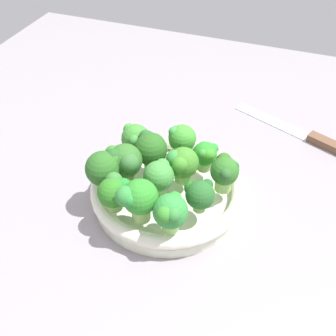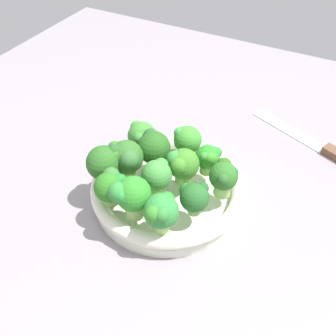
{
  "view_description": "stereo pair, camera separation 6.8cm",
  "coord_description": "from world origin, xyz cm",
  "px_view_note": "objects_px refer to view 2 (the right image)",
  "views": [
    {
      "loc": [
        45.98,
        15.57,
        51.78
      ],
      "look_at": [
        -1.63,
        -2.03,
        7.07
      ],
      "focal_mm": 45.96,
      "sensor_mm": 36.0,
      "label": 1
    },
    {
      "loc": [
        43.22,
        21.73,
        51.78
      ],
      "look_at": [
        -1.63,
        -2.03,
        7.07
      ],
      "focal_mm": 45.96,
      "sensor_mm": 36.0,
      "label": 2
    }
  ],
  "objects_px": {
    "broccoli_floret_7": "(128,156)",
    "broccoli_floret_8": "(208,158)",
    "broccoli_floret_10": "(105,162)",
    "broccoli_floret_1": "(131,195)",
    "bowl": "(168,191)",
    "broccoli_floret_4": "(157,175)",
    "broccoli_floret_11": "(154,147)",
    "broccoli_floret_9": "(186,139)",
    "broccoli_floret_3": "(161,212)",
    "broccoli_floret_6": "(194,197)",
    "broccoli_floret_5": "(141,136)",
    "broccoli_floret_12": "(111,186)",
    "knife": "(325,149)",
    "broccoli_floret_2": "(224,176)"
  },
  "relations": [
    {
      "from": "broccoli_floret_6",
      "to": "broccoli_floret_9",
      "type": "distance_m",
      "value": 0.13
    },
    {
      "from": "broccoli_floret_10",
      "to": "broccoli_floret_11",
      "type": "bearing_deg",
      "value": 144.67
    },
    {
      "from": "broccoli_floret_12",
      "to": "broccoli_floret_4",
      "type": "bearing_deg",
      "value": 136.09
    },
    {
      "from": "broccoli_floret_4",
      "to": "broccoli_floret_7",
      "type": "relative_size",
      "value": 0.89
    },
    {
      "from": "broccoli_floret_2",
      "to": "broccoli_floret_5",
      "type": "height_order",
      "value": "broccoli_floret_2"
    },
    {
      "from": "broccoli_floret_4",
      "to": "broccoli_floret_7",
      "type": "xyz_separation_m",
      "value": [
        -0.01,
        -0.06,
        0.0
      ]
    },
    {
      "from": "bowl",
      "to": "broccoli_floret_4",
      "type": "height_order",
      "value": "broccoli_floret_4"
    },
    {
      "from": "broccoli_floret_2",
      "to": "broccoli_floret_5",
      "type": "bearing_deg",
      "value": -101.2
    },
    {
      "from": "broccoli_floret_5",
      "to": "broccoli_floret_6",
      "type": "height_order",
      "value": "broccoli_floret_5"
    },
    {
      "from": "broccoli_floret_2",
      "to": "broccoli_floret_11",
      "type": "distance_m",
      "value": 0.13
    },
    {
      "from": "broccoli_floret_11",
      "to": "knife",
      "type": "distance_m",
      "value": 0.34
    },
    {
      "from": "broccoli_floret_12",
      "to": "broccoli_floret_8",
      "type": "bearing_deg",
      "value": 141.78
    },
    {
      "from": "broccoli_floret_4",
      "to": "broccoli_floret_2",
      "type": "bearing_deg",
      "value": 114.85
    },
    {
      "from": "broccoli_floret_8",
      "to": "broccoli_floret_4",
      "type": "bearing_deg",
      "value": -33.84
    },
    {
      "from": "broccoli_floret_10",
      "to": "broccoli_floret_11",
      "type": "relative_size",
      "value": 1.01
    },
    {
      "from": "broccoli_floret_5",
      "to": "broccoli_floret_11",
      "type": "bearing_deg",
      "value": 58.51
    },
    {
      "from": "broccoli_floret_4",
      "to": "broccoli_floret_8",
      "type": "distance_m",
      "value": 0.09
    },
    {
      "from": "broccoli_floret_9",
      "to": "broccoli_floret_12",
      "type": "distance_m",
      "value": 0.16
    },
    {
      "from": "broccoli_floret_1",
      "to": "broccoli_floret_4",
      "type": "xyz_separation_m",
      "value": [
        -0.06,
        0.01,
        -0.01
      ]
    },
    {
      "from": "broccoli_floret_2",
      "to": "broccoli_floret_5",
      "type": "relative_size",
      "value": 1.05
    },
    {
      "from": "broccoli_floret_8",
      "to": "broccoli_floret_6",
      "type": "bearing_deg",
      "value": 11.1
    },
    {
      "from": "bowl",
      "to": "broccoli_floret_6",
      "type": "xyz_separation_m",
      "value": [
        0.04,
        0.06,
        0.05
      ]
    },
    {
      "from": "broccoli_floret_7",
      "to": "broccoli_floret_8",
      "type": "bearing_deg",
      "value": 120.39
    },
    {
      "from": "bowl",
      "to": "broccoli_floret_12",
      "type": "bearing_deg",
      "value": -35.38
    },
    {
      "from": "broccoli_floret_9",
      "to": "broccoli_floret_4",
      "type": "bearing_deg",
      "value": -1.21
    },
    {
      "from": "broccoli_floret_3",
      "to": "broccoli_floret_8",
      "type": "xyz_separation_m",
      "value": [
        -0.14,
        0.01,
        -0.01
      ]
    },
    {
      "from": "bowl",
      "to": "broccoli_floret_8",
      "type": "relative_size",
      "value": 4.86
    },
    {
      "from": "broccoli_floret_7",
      "to": "broccoli_floret_1",
      "type": "bearing_deg",
      "value": 35.03
    },
    {
      "from": "bowl",
      "to": "knife",
      "type": "relative_size",
      "value": 1.0
    },
    {
      "from": "broccoli_floret_7",
      "to": "broccoli_floret_8",
      "type": "relative_size",
      "value": 1.27
    },
    {
      "from": "broccoli_floret_5",
      "to": "knife",
      "type": "bearing_deg",
      "value": 126.13
    },
    {
      "from": "broccoli_floret_4",
      "to": "broccoli_floret_3",
      "type": "bearing_deg",
      "value": 33.15
    },
    {
      "from": "broccoli_floret_6",
      "to": "broccoli_floret_7",
      "type": "height_order",
      "value": "broccoli_floret_7"
    },
    {
      "from": "bowl",
      "to": "broccoli_floret_9",
      "type": "bearing_deg",
      "value": -177.23
    },
    {
      "from": "broccoli_floret_2",
      "to": "broccoli_floret_3",
      "type": "distance_m",
      "value": 0.12
    },
    {
      "from": "broccoli_floret_7",
      "to": "broccoli_floret_10",
      "type": "bearing_deg",
      "value": -40.96
    },
    {
      "from": "broccoli_floret_3",
      "to": "broccoli_floret_6",
      "type": "distance_m",
      "value": 0.06
    },
    {
      "from": "broccoli_floret_3",
      "to": "broccoli_floret_5",
      "type": "relative_size",
      "value": 1.09
    },
    {
      "from": "broccoli_floret_10",
      "to": "broccoli_floret_4",
      "type": "bearing_deg",
      "value": 100.61
    },
    {
      "from": "broccoli_floret_6",
      "to": "broccoli_floret_9",
      "type": "xyz_separation_m",
      "value": [
        -0.11,
        -0.07,
        0.01
      ]
    },
    {
      "from": "broccoli_floret_12",
      "to": "broccoli_floret_11",
      "type": "bearing_deg",
      "value": 171.97
    },
    {
      "from": "broccoli_floret_10",
      "to": "broccoli_floret_12",
      "type": "height_order",
      "value": "broccoli_floret_10"
    },
    {
      "from": "broccoli_floret_4",
      "to": "broccoli_floret_12",
      "type": "xyz_separation_m",
      "value": [
        0.05,
        -0.05,
        -0.0
      ]
    },
    {
      "from": "broccoli_floret_11",
      "to": "broccoli_floret_9",
      "type": "bearing_deg",
      "value": 141.43
    },
    {
      "from": "broccoli_floret_6",
      "to": "broccoli_floret_11",
      "type": "height_order",
      "value": "broccoli_floret_11"
    },
    {
      "from": "broccoli_floret_7",
      "to": "broccoli_floret_12",
      "type": "bearing_deg",
      "value": 8.85
    },
    {
      "from": "broccoli_floret_3",
      "to": "broccoli_floret_4",
      "type": "relative_size",
      "value": 1.05
    },
    {
      "from": "broccoli_floret_8",
      "to": "knife",
      "type": "height_order",
      "value": "broccoli_floret_8"
    },
    {
      "from": "broccoli_floret_4",
      "to": "broccoli_floret_11",
      "type": "relative_size",
      "value": 0.9
    },
    {
      "from": "broccoli_floret_11",
      "to": "broccoli_floret_12",
      "type": "distance_m",
      "value": 0.11
    }
  ]
}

